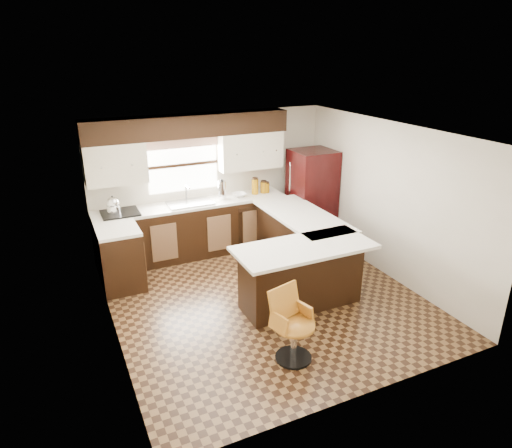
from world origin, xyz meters
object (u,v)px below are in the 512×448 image
peninsula_return (301,276)px  bar_chair (294,327)px  peninsula_long (299,244)px  refrigerator (312,197)px

peninsula_return → bar_chair: size_ratio=1.87×
peninsula_long → peninsula_return: size_ratio=1.18×
peninsula_return → bar_chair: peninsula_return is taller
peninsula_long → peninsula_return: same height
peninsula_return → refrigerator: (1.34, 1.94, 0.41)m
peninsula_long → refrigerator: (0.81, 0.97, 0.41)m
peninsula_long → bar_chair: peninsula_long is taller
peninsula_long → bar_chair: 2.33m
peninsula_return → refrigerator: refrigerator is taller
peninsula_return → refrigerator: size_ratio=0.96×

